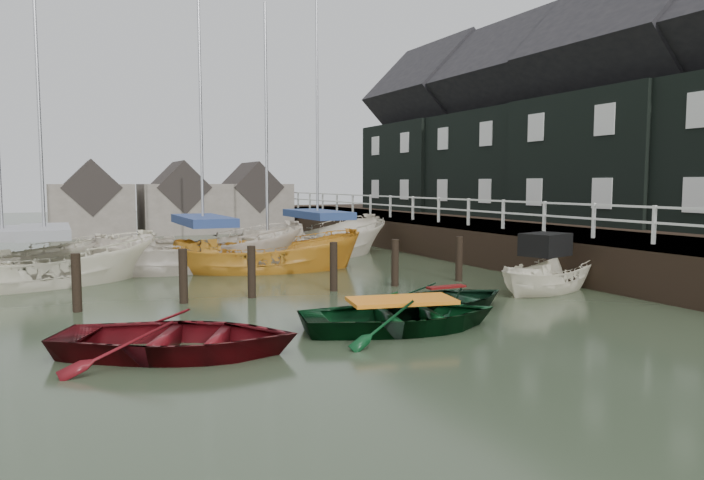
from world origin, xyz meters
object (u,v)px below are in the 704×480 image
sailboat_a (47,283)px  sailboat_c (268,270)px  rowboat_dkgreen (446,310)px  sailboat_b (204,267)px  sailboat_d (318,255)px  sailboat_e (5,277)px  rowboat_red (178,355)px  rowboat_green (401,330)px  motorboat (549,287)px

sailboat_a → sailboat_c: sailboat_a is taller
rowboat_dkgreen → sailboat_b: 10.50m
sailboat_d → sailboat_e: sailboat_d is taller
sailboat_d → sailboat_a: bearing=84.4°
rowboat_dkgreen → rowboat_red: bearing=92.3°
rowboat_dkgreen → sailboat_a: size_ratio=0.32×
sailboat_e → rowboat_dkgreen: bearing=-132.1°
rowboat_dkgreen → sailboat_c: (-1.75, 8.52, 0.01)m
sailboat_b → sailboat_e: sailboat_b is taller
sailboat_a → sailboat_b: (5.05, 1.39, -0.00)m
rowboat_green → rowboat_dkgreen: size_ratio=1.14×
rowboat_dkgreen → motorboat: bearing=-84.0°
sailboat_c → sailboat_d: (3.14, 3.04, 0.05)m
rowboat_green → motorboat: bearing=-57.4°
sailboat_b → sailboat_c: 2.36m
rowboat_dkgreen → sailboat_a: 12.16m
rowboat_red → sailboat_e: sailboat_e is taller
motorboat → sailboat_b: sailboat_b is taller
rowboat_red → sailboat_a: 9.92m
motorboat → rowboat_dkgreen: bearing=87.9°
motorboat → sailboat_e: 16.92m
rowboat_red → sailboat_b: size_ratio=0.33×
rowboat_red → sailboat_e: bearing=42.9°
rowboat_red → sailboat_d: size_ratio=0.36×
rowboat_red → motorboat: 11.06m
sailboat_b → sailboat_d: (5.10, 1.73, -0.00)m
rowboat_red → sailboat_c: sailboat_c is taller
motorboat → sailboat_a: sailboat_a is taller
rowboat_green → sailboat_b: bearing=20.5°
rowboat_green → sailboat_d: size_ratio=0.35×
rowboat_red → sailboat_c: (4.82, 9.76, 0.01)m
rowboat_dkgreen → sailboat_d: 11.64m
rowboat_green → sailboat_a: (-6.78, 9.72, 0.06)m
sailboat_a → sailboat_d: sailboat_d is taller
sailboat_a → sailboat_e: 2.18m
motorboat → sailboat_a: (-13.01, 7.34, -0.05)m
motorboat → sailboat_d: (-2.85, 10.47, -0.05)m
rowboat_green → motorboat: 6.66m
rowboat_green → sailboat_c: 9.81m
sailboat_d → sailboat_e: (-11.39, -1.32, 0.00)m
rowboat_red → sailboat_d: (7.96, 12.80, 0.06)m
sailboat_c → sailboat_d: 4.37m
sailboat_a → motorboat: bearing=-135.9°
sailboat_b → sailboat_d: 5.39m
rowboat_dkgreen → sailboat_e: size_ratio=0.36×
rowboat_green → rowboat_dkgreen: (1.98, 1.29, 0.00)m
rowboat_red → rowboat_dkgreen: rowboat_red is taller
rowboat_red → sailboat_b: bearing=11.8°
sailboat_c → motorboat: bearing=-129.0°
rowboat_red → sailboat_a: (-2.20, 9.68, 0.06)m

